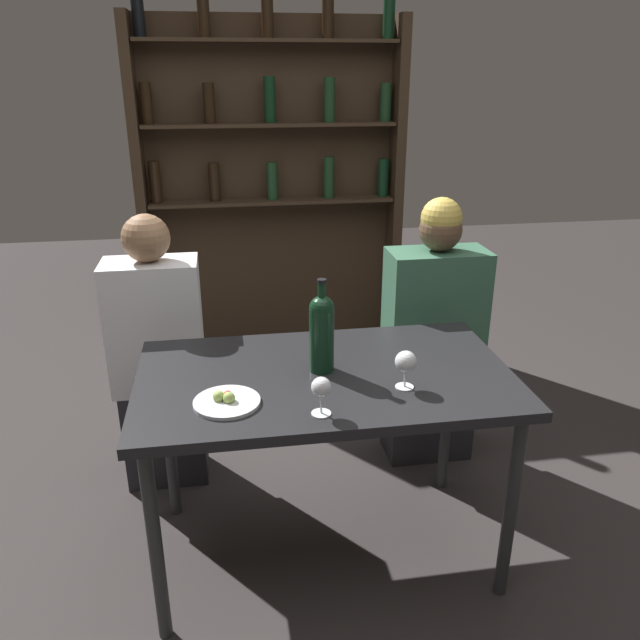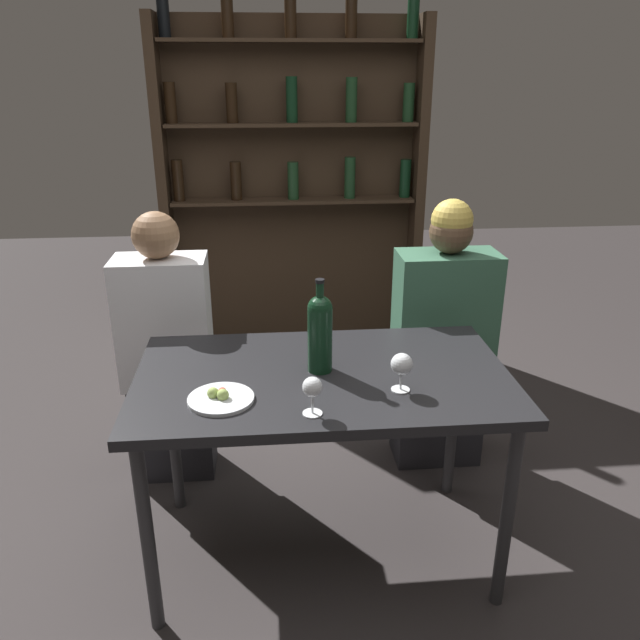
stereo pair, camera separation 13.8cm
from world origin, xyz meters
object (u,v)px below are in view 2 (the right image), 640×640
at_px(wine_bottle, 320,330).
at_px(wine_glass_0, 312,389).
at_px(food_plate_0, 220,398).
at_px(wine_glass_1, 402,365).
at_px(seated_person_left, 168,358).
at_px(seated_person_right, 442,345).

distance_m(wine_bottle, wine_glass_0, 0.30).
distance_m(wine_bottle, food_plate_0, 0.40).
bearing_deg(wine_bottle, wine_glass_1, -34.38).
height_order(food_plate_0, seated_person_left, seated_person_left).
xyz_separation_m(wine_glass_0, seated_person_right, (0.64, 0.84, -0.26)).
bearing_deg(seated_person_left, food_plate_0, -69.28).
relative_size(wine_glass_0, food_plate_0, 0.59).
bearing_deg(wine_glass_1, wine_bottle, 145.62).
bearing_deg(wine_glass_0, seated_person_right, 52.76).
bearing_deg(seated_person_left, wine_bottle, -42.37).
distance_m(wine_glass_1, seated_person_right, 0.84).
relative_size(seated_person_left, seated_person_right, 0.98).
bearing_deg(seated_person_right, seated_person_left, 180.00).
bearing_deg(food_plate_0, wine_glass_0, -20.91).
xyz_separation_m(wine_bottle, food_plate_0, (-0.33, -0.18, -0.14)).
distance_m(wine_glass_0, wine_glass_1, 0.32).
height_order(wine_bottle, wine_glass_0, wine_bottle).
distance_m(wine_bottle, seated_person_left, 0.88).
distance_m(wine_glass_0, food_plate_0, 0.31).
xyz_separation_m(wine_glass_1, seated_person_right, (0.35, 0.72, -0.26)).
height_order(food_plate_0, seated_person_right, seated_person_right).
bearing_deg(wine_glass_0, wine_bottle, 80.62).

